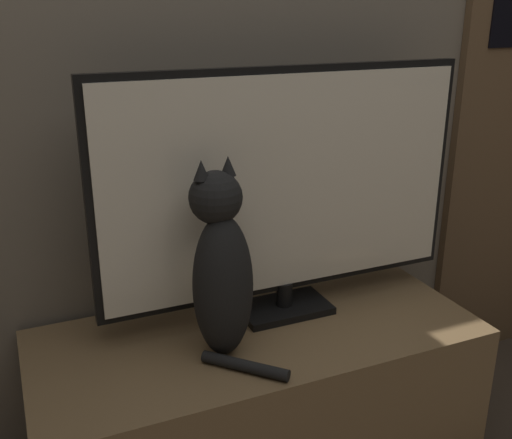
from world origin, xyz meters
The scene contains 3 objects.
tv_stand centered at (0.00, 0.93, 0.22)m, with size 1.15×0.50×0.44m.
tv centered at (0.11, 1.00, 0.79)m, with size 1.00×0.15×0.66m.
cat centered at (-0.12, 0.88, 0.66)m, with size 0.18×0.28×0.48m.
Camera 1 is at (-0.55, -0.32, 1.23)m, focal length 42.00 mm.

